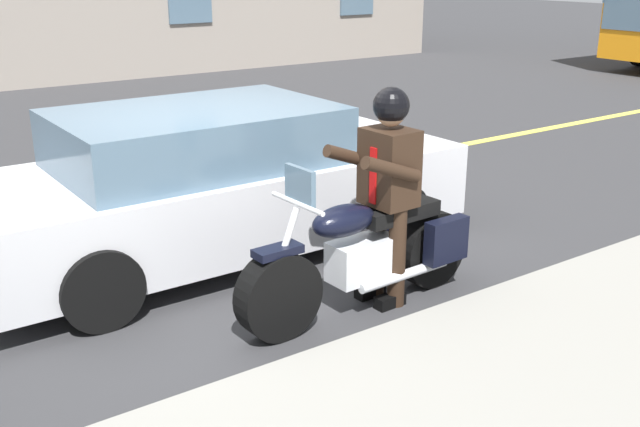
{
  "coord_description": "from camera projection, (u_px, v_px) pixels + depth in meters",
  "views": [
    {
      "loc": [
        2.74,
        5.68,
        2.64
      ],
      "look_at": [
        -0.42,
        1.16,
        0.75
      ],
      "focal_mm": 41.76,
      "sensor_mm": 36.0,
      "label": 1
    }
  ],
  "objects": [
    {
      "name": "lane_center_stripe",
      "position": [
        126.0,
        209.0,
        8.29
      ],
      "size": [
        60.0,
        0.16,
        0.01
      ],
      "primitive_type": "cube",
      "color": "#E5DB4C",
      "rests_on": "ground_plane"
    },
    {
      "name": "car_dark",
      "position": [
        213.0,
        183.0,
        6.82
      ],
      "size": [
        4.6,
        1.92,
        1.4
      ],
      "color": "silver",
      "rests_on": "ground_plane"
    },
    {
      "name": "motorcycle_main",
      "position": [
        368.0,
        254.0,
        5.83
      ],
      "size": [
        2.22,
        0.64,
        1.26
      ],
      "color": "black",
      "rests_on": "ground_plane"
    },
    {
      "name": "ground_plane",
      "position": [
        208.0,
        266.0,
        6.74
      ],
      "size": [
        80.0,
        80.0,
        0.0
      ],
      "primitive_type": "plane",
      "color": "#333335"
    },
    {
      "name": "rider_main",
      "position": [
        387.0,
        178.0,
        5.75
      ],
      "size": [
        0.63,
        0.56,
        1.74
      ],
      "color": "black",
      "rests_on": "ground_plane"
    }
  ]
}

